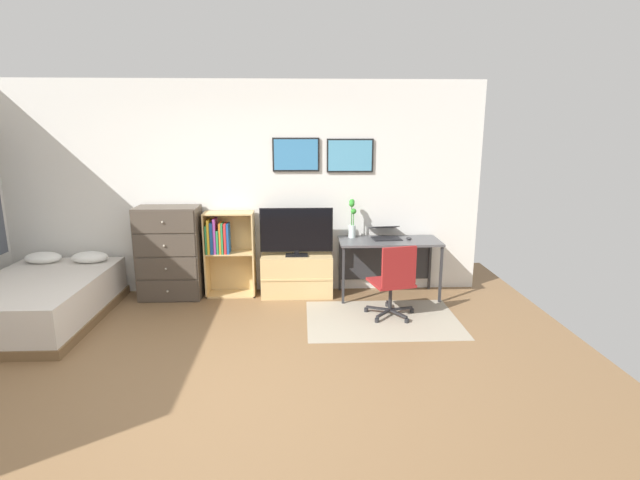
# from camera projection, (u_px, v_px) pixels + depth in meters

# --- Properties ---
(ground_plane) EXTENTS (7.20, 7.20, 0.00)m
(ground_plane) POSITION_uv_depth(u_px,v_px,m) (216.00, 381.00, 4.15)
(ground_plane) COLOR brown
(wall_back_with_posters) EXTENTS (6.12, 0.09, 2.70)m
(wall_back_with_posters) POSITION_uv_depth(u_px,v_px,m) (244.00, 188.00, 6.21)
(wall_back_with_posters) COLOR silver
(wall_back_with_posters) RESTS_ON ground_plane
(area_rug) EXTENTS (1.70, 1.20, 0.01)m
(area_rug) POSITION_uv_depth(u_px,v_px,m) (382.00, 319.00, 5.47)
(area_rug) COLOR #9E937F
(area_rug) RESTS_ON ground_plane
(bed) EXTENTS (1.30, 1.95, 0.62)m
(bed) POSITION_uv_depth(u_px,v_px,m) (40.00, 300.00, 5.37)
(bed) COLOR brown
(bed) RESTS_ON ground_plane
(dresser) EXTENTS (0.77, 0.46, 1.17)m
(dresser) POSITION_uv_depth(u_px,v_px,m) (170.00, 253.00, 6.08)
(dresser) COLOR #4C4238
(dresser) RESTS_ON ground_plane
(bookshelf) EXTENTS (0.62, 0.30, 1.08)m
(bookshelf) POSITION_uv_depth(u_px,v_px,m) (225.00, 247.00, 6.16)
(bookshelf) COLOR tan
(bookshelf) RESTS_ON ground_plane
(tv_stand) EXTENTS (0.90, 0.41, 0.53)m
(tv_stand) POSITION_uv_depth(u_px,v_px,m) (297.00, 275.00, 6.23)
(tv_stand) COLOR tan
(tv_stand) RESTS_ON ground_plane
(television) EXTENTS (0.91, 0.16, 0.61)m
(television) POSITION_uv_depth(u_px,v_px,m) (296.00, 232.00, 6.07)
(television) COLOR black
(television) RESTS_ON tv_stand
(desk) EXTENTS (1.26, 0.57, 0.74)m
(desk) POSITION_uv_depth(u_px,v_px,m) (388.00, 249.00, 6.19)
(desk) COLOR #4C4C4F
(desk) RESTS_ON ground_plane
(office_chair) EXTENTS (0.58, 0.57, 0.86)m
(office_chair) POSITION_uv_depth(u_px,v_px,m) (394.00, 280.00, 5.41)
(office_chair) COLOR #232326
(office_chair) RESTS_ON ground_plane
(laptop) EXTENTS (0.39, 0.42, 0.16)m
(laptop) POSITION_uv_depth(u_px,v_px,m) (385.00, 233.00, 6.19)
(laptop) COLOR black
(laptop) RESTS_ON desk
(computer_mouse) EXTENTS (0.06, 0.10, 0.03)m
(computer_mouse) POSITION_uv_depth(u_px,v_px,m) (409.00, 238.00, 6.10)
(computer_mouse) COLOR #262628
(computer_mouse) RESTS_ON desk
(bamboo_vase) EXTENTS (0.10, 0.10, 0.49)m
(bamboo_vase) POSITION_uv_depth(u_px,v_px,m) (352.00, 220.00, 6.17)
(bamboo_vase) COLOR silver
(bamboo_vase) RESTS_ON desk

